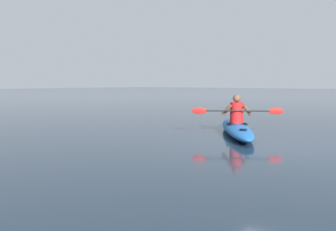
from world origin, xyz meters
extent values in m
plane|color=#1E2D3D|center=(0.00, 0.00, 0.00)|extent=(160.00, 160.00, 0.00)
ellipsoid|color=#1959A5|center=(1.69, -1.31, 0.15)|extent=(3.22, 4.04, 0.30)
torus|color=black|center=(1.64, -1.25, 0.28)|extent=(0.81, 0.81, 0.04)
cylinder|color=black|center=(0.88, -0.22, 0.29)|extent=(0.18, 0.18, 0.02)
cylinder|color=red|center=(1.70, -1.33, 0.58)|extent=(0.35, 0.35, 0.55)
sphere|color=brown|center=(1.70, -1.33, 0.97)|extent=(0.21, 0.21, 0.21)
cylinder|color=black|center=(1.58, -1.17, 0.64)|extent=(1.63, 1.22, 0.03)
ellipsoid|color=red|center=(0.78, -1.76, 0.64)|extent=(0.35, 0.27, 0.17)
ellipsoid|color=red|center=(2.39, -0.57, 0.64)|extent=(0.35, 0.27, 0.17)
cylinder|color=brown|center=(1.44, -1.43, 0.66)|extent=(0.21, 0.30, 0.34)
cylinder|color=brown|center=(1.88, -1.10, 0.66)|extent=(0.32, 0.15, 0.34)
camera|label=1|loc=(-3.55, 7.88, 1.39)|focal=41.65mm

